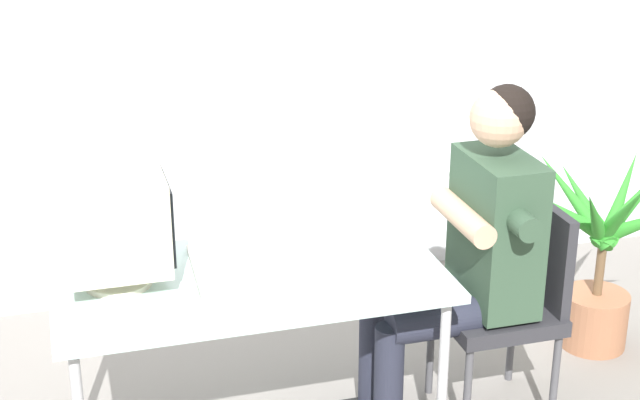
% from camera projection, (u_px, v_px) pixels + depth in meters
% --- Properties ---
extents(desk, '(1.35, 0.72, 0.72)m').
position_uv_depth(desk, '(250.00, 288.00, 3.41)').
color(desk, '#B7B7BC').
rests_on(desk, ground_plane).
extents(crt_monitor, '(0.35, 0.33, 0.39)m').
position_uv_depth(crt_monitor, '(115.00, 223.00, 3.24)').
color(crt_monitor, beige).
rests_on(crt_monitor, desk).
extents(keyboard, '(0.16, 0.47, 0.03)m').
position_uv_depth(keyboard, '(214.00, 272.00, 3.37)').
color(keyboard, silver).
rests_on(keyboard, desk).
extents(office_chair, '(0.42, 0.42, 0.86)m').
position_uv_depth(office_chair, '(510.00, 296.00, 3.74)').
color(office_chair, '#4C4C51').
rests_on(office_chair, ground_plane).
extents(person_seated, '(0.73, 0.60, 1.33)m').
position_uv_depth(person_seated, '(469.00, 246.00, 3.60)').
color(person_seated, '#334C38').
rests_on(person_seated, ground_plane).
extents(potted_plant, '(0.73, 0.74, 0.89)m').
position_uv_depth(potted_plant, '(600.00, 260.00, 4.24)').
color(potted_plant, '#9E6647').
rests_on(potted_plant, ground_plane).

